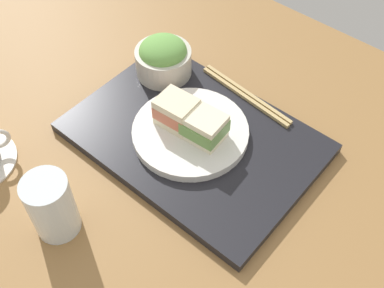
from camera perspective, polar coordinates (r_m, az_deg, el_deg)
ground_plane at (r=87.18cm, az=-0.96°, el=-2.47°), size 140.00×100.00×3.00cm
serving_tray at (r=87.92cm, az=0.22°, el=0.76°), size 43.33×30.27×1.91cm
sandwich_plate at (r=86.49cm, az=-0.19°, el=1.43°), size 20.84×20.84×1.59cm
sandwich_near at (r=82.86cm, az=1.48°, el=2.02°), size 7.15×6.41×5.10cm
sandwich_far at (r=85.02cm, az=-1.84°, el=3.85°), size 7.01×6.03×5.48cm
salad_bowl at (r=96.16cm, az=-3.40°, el=10.11°), size 11.04×11.04×7.96cm
chopsticks_pair at (r=93.96cm, az=6.32°, el=5.77°), size 21.48×3.69×0.70cm
drinking_glass at (r=76.81cm, az=-16.18°, el=-7.04°), size 7.09×7.09×11.49cm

